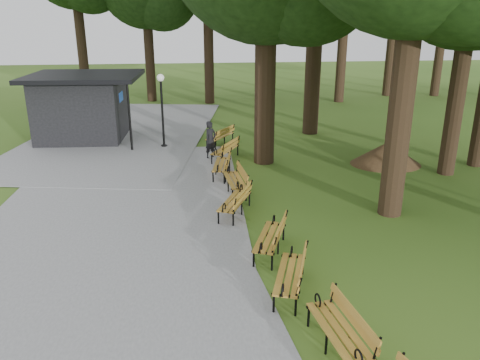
{
  "coord_description": "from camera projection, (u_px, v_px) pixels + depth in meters",
  "views": [
    {
      "loc": [
        -1.66,
        -9.84,
        5.69
      ],
      "look_at": [
        -0.16,
        3.2,
        1.1
      ],
      "focal_mm": 35.67,
      "sensor_mm": 36.0,
      "label": 1
    }
  ],
  "objects": [
    {
      "name": "bench_1",
      "position": [
        339.0,
        331.0,
        8.33
      ],
      "size": [
        0.89,
        1.97,
        0.88
      ],
      "primitive_type": null,
      "rotation": [
        0.0,
        0.0,
        -1.44
      ],
      "color": "#B27F29",
      "rests_on": "ground"
    },
    {
      "name": "path",
      "position": [
        108.0,
        223.0,
        13.65
      ],
      "size": [
        12.0,
        38.0,
        0.06
      ],
      "primitive_type": "cube",
      "color": "gray",
      "rests_on": "ground"
    },
    {
      "name": "kiosk",
      "position": [
        81.0,
        107.0,
        22.27
      ],
      "size": [
        5.17,
        4.56,
        3.1
      ],
      "primitive_type": null,
      "rotation": [
        0.0,
        0.0,
        -0.05
      ],
      "color": "black",
      "rests_on": "ground"
    },
    {
      "name": "bench_7",
      "position": [
        225.0,
        150.0,
        19.46
      ],
      "size": [
        1.47,
        1.97,
        0.88
      ],
      "primitive_type": null,
      "rotation": [
        0.0,
        0.0,
        -2.07
      ],
      "color": "#B27F29",
      "rests_on": "ground"
    },
    {
      "name": "bench_8",
      "position": [
        220.0,
        136.0,
        21.59
      ],
      "size": [
        1.58,
        1.94,
        0.88
      ],
      "primitive_type": null,
      "rotation": [
        0.0,
        0.0,
        -2.15
      ],
      "color": "#B27F29",
      "rests_on": "ground"
    },
    {
      "name": "bench_4",
      "position": [
        235.0,
        201.0,
        14.1
      ],
      "size": [
        1.35,
        2.0,
        0.88
      ],
      "primitive_type": null,
      "rotation": [
        0.0,
        0.0,
        -1.99
      ],
      "color": "#B27F29",
      "rests_on": "ground"
    },
    {
      "name": "lamp_post",
      "position": [
        161.0,
        95.0,
        20.71
      ],
      "size": [
        0.32,
        0.32,
        3.25
      ],
      "color": "black",
      "rests_on": "ground"
    },
    {
      "name": "bench_3",
      "position": [
        270.0,
        237.0,
        11.83
      ],
      "size": [
        1.27,
        2.0,
        0.88
      ],
      "primitive_type": null,
      "rotation": [
        0.0,
        0.0,
        -1.94
      ],
      "color": "#B27F29",
      "rests_on": "ground"
    },
    {
      "name": "ground",
      "position": [
        262.0,
        268.0,
        11.28
      ],
      "size": [
        100.0,
        100.0,
        0.0
      ],
      "primitive_type": "plane",
      "color": "#395E1B",
      "rests_on": "ground"
    },
    {
      "name": "bench_2",
      "position": [
        290.0,
        274.0,
        10.15
      ],
      "size": [
        1.21,
        2.0,
        0.88
      ],
      "primitive_type": null,
      "rotation": [
        0.0,
        0.0,
        -1.89
      ],
      "color": "#B27F29",
      "rests_on": "ground"
    },
    {
      "name": "bench_5",
      "position": [
        235.0,
        180.0,
        15.89
      ],
      "size": [
        0.79,
        1.94,
        0.88
      ],
      "primitive_type": null,
      "rotation": [
        0.0,
        0.0,
        -1.49
      ],
      "color": "#B27F29",
      "rests_on": "ground"
    },
    {
      "name": "bench_6",
      "position": [
        221.0,
        165.0,
        17.53
      ],
      "size": [
        0.97,
        1.98,
        0.88
      ],
      "primitive_type": null,
      "rotation": [
        0.0,
        0.0,
        -1.75
      ],
      "color": "#B27F29",
      "rests_on": "ground"
    },
    {
      "name": "dirt_mound",
      "position": [
        386.0,
        153.0,
        18.92
      ],
      "size": [
        2.35,
        2.35,
        0.9
      ],
      "primitive_type": "cone",
      "color": "#47301C",
      "rests_on": "ground"
    },
    {
      "name": "person",
      "position": [
        211.0,
        140.0,
        19.57
      ],
      "size": [
        0.67,
        0.66,
        1.56
      ],
      "primitive_type": "imported",
      "rotation": [
        0.0,
        0.0,
        0.72
      ],
      "color": "black",
      "rests_on": "ground"
    }
  ]
}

